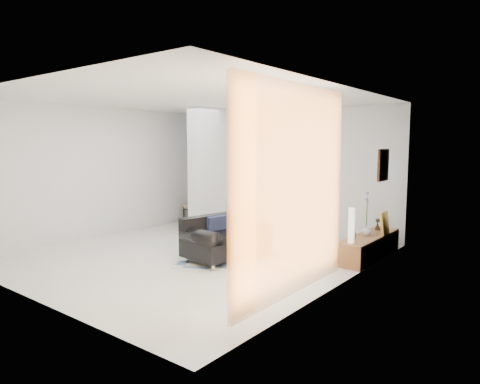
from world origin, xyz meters
The scene contains 17 objects.
floor centered at (0.00, 0.00, 0.00)m, with size 6.00×6.00×0.00m, color silver.
ceiling centered at (0.00, 0.00, 2.80)m, with size 6.00×6.00×0.00m, color white.
wall_back centered at (0.00, 3.00, 1.40)m, with size 6.00×6.00×0.00m, color silver.
wall_front centered at (0.00, -3.00, 1.40)m, with size 6.00×6.00×0.00m, color silver.
wall_left centered at (-2.75, 0.00, 1.40)m, with size 6.00×6.00×0.00m, color silver.
wall_right centered at (2.75, 0.00, 1.40)m, with size 6.00×6.00×0.00m, color silver.
partition_column centered at (-1.10, 1.60, 1.40)m, with size 0.35×1.20×2.80m, color silver.
hallway_door centered at (-2.10, 2.96, 1.02)m, with size 0.85×0.06×2.04m, color white.
curtain centered at (2.67, -1.15, 1.45)m, with size 2.55×2.55×0.00m, color orange.
wall_art centered at (2.72, 1.70, 1.65)m, with size 0.04×0.45×0.55m, color #3A1E0F.
media_console centered at (2.52, 1.70, 0.20)m, with size 0.45×1.88×0.80m.
loveseat centered at (0.54, 0.07, 0.36)m, with size 1.06×1.58×0.76m.
daybed centered at (-1.93, 2.63, 0.42)m, with size 1.63×0.85×0.77m.
area_rug centered at (0.90, 0.20, 0.01)m, with size 2.17×1.45×0.01m, color beige.
cylinder_lamp centered at (2.50, 0.94, 0.69)m, with size 0.11×0.11×0.58m, color silver.
bronze_figurine centered at (2.47, 2.24, 0.51)m, with size 0.11×0.11×0.22m, color black, non-canonical shape.
vase centered at (2.47, 1.68, 0.49)m, with size 0.17×0.17×0.18m, color silver.
Camera 1 is at (5.26, -5.58, 2.01)m, focal length 32.00 mm.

